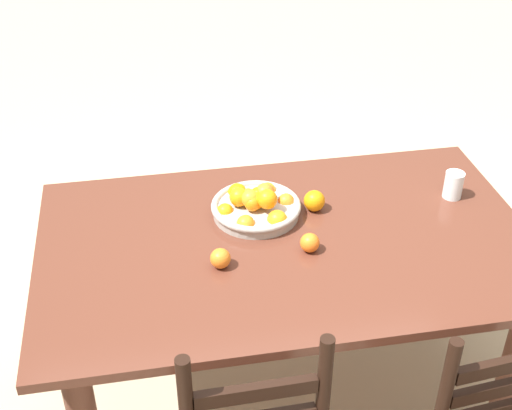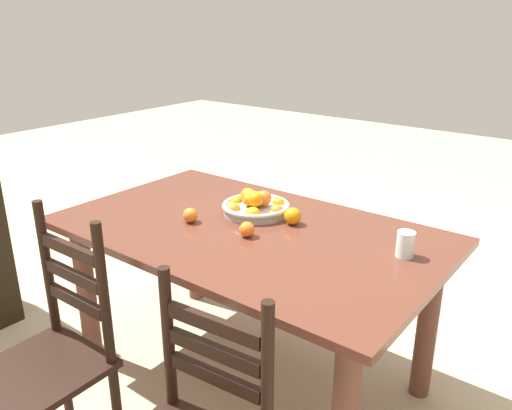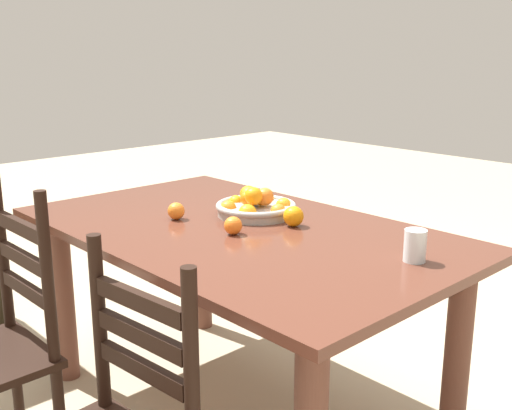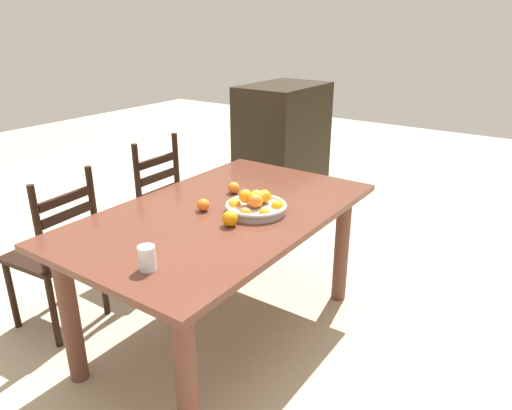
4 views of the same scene
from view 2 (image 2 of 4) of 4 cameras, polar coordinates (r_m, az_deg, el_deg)
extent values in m
plane|color=tan|center=(2.57, -0.88, -18.01)|extent=(12.00, 12.00, 0.00)
cube|color=#552C20|center=(2.20, -0.98, -2.92)|extent=(1.63, 0.98, 0.03)
cylinder|color=brown|center=(2.37, 18.42, -12.36)|extent=(0.09, 0.09, 0.71)
cylinder|color=brown|center=(3.02, -6.84, -4.09)|extent=(0.09, 0.09, 0.71)
cylinder|color=brown|center=(2.61, -18.23, -9.14)|extent=(0.09, 0.09, 0.71)
cylinder|color=black|center=(1.62, -9.67, -14.28)|extent=(0.04, 0.04, 0.47)
cylinder|color=black|center=(1.44, 1.26, -18.68)|extent=(0.04, 0.04, 0.47)
cube|color=black|center=(1.56, -4.50, -18.41)|extent=(0.31, 0.05, 0.04)
cube|color=black|center=(1.51, -4.59, -15.82)|extent=(0.31, 0.05, 0.04)
cube|color=black|center=(1.46, -4.69, -13.04)|extent=(0.31, 0.05, 0.04)
cube|color=black|center=(2.02, -22.54, -16.49)|extent=(0.39, 0.39, 0.03)
cylinder|color=black|center=(2.33, -20.40, -17.53)|extent=(0.04, 0.04, 0.42)
cylinder|color=black|center=(2.08, -22.07, -6.45)|extent=(0.04, 0.04, 0.53)
cylinder|color=black|center=(1.82, -16.47, -9.55)|extent=(0.04, 0.04, 0.53)
cube|color=black|center=(1.98, -19.18, -10.00)|extent=(0.30, 0.03, 0.04)
cube|color=black|center=(1.94, -19.53, -7.39)|extent=(0.30, 0.03, 0.04)
cube|color=black|center=(1.89, -19.89, -4.64)|extent=(0.30, 0.03, 0.04)
cylinder|color=#A6A29B|center=(2.34, 0.00, -0.49)|extent=(0.30, 0.30, 0.04)
torus|color=#A6A29B|center=(2.34, 0.00, -0.07)|extent=(0.31, 0.31, 0.02)
sphere|color=orange|center=(2.40, -2.18, 0.31)|extent=(0.06, 0.06, 0.06)
sphere|color=orange|center=(2.30, -2.49, -0.54)|extent=(0.06, 0.06, 0.06)
sphere|color=orange|center=(2.24, -0.36, -1.09)|extent=(0.07, 0.07, 0.07)
sphere|color=orange|center=(2.29, 2.33, -0.67)|extent=(0.06, 0.06, 0.06)
sphere|color=orange|center=(2.37, 2.47, 0.15)|extent=(0.06, 0.06, 0.06)
sphere|color=orange|center=(2.44, 0.48, 0.74)|extent=(0.07, 0.07, 0.07)
sphere|color=orange|center=(2.27, -0.02, 0.66)|extent=(0.07, 0.07, 0.07)
sphere|color=orange|center=(2.31, -0.33, 0.59)|extent=(0.06, 0.06, 0.06)
sphere|color=orange|center=(2.31, -0.77, 0.55)|extent=(0.06, 0.06, 0.06)
sphere|color=orange|center=(2.31, 0.89, 0.77)|extent=(0.07, 0.07, 0.07)
sphere|color=orange|center=(2.32, -0.66, 0.91)|extent=(0.06, 0.06, 0.06)
sphere|color=orange|center=(2.34, -0.38, 0.93)|extent=(0.06, 0.06, 0.06)
sphere|color=orange|center=(2.37, -0.91, 1.09)|extent=(0.07, 0.07, 0.07)
sphere|color=orange|center=(2.33, 0.43, 0.71)|extent=(0.06, 0.06, 0.06)
sphere|color=orange|center=(2.25, -7.28, -1.14)|extent=(0.06, 0.06, 0.06)
sphere|color=orange|center=(2.09, -1.01, -2.71)|extent=(0.06, 0.06, 0.06)
sphere|color=orange|center=(2.22, 4.08, -1.23)|extent=(0.07, 0.07, 0.07)
cylinder|color=silver|center=(2.00, 16.19, -4.18)|extent=(0.07, 0.07, 0.10)
camera|label=1|loc=(1.79, -66.45, 26.22)|focal=48.70mm
camera|label=3|loc=(0.43, 83.46, -32.35)|focal=42.70mm
camera|label=4|loc=(3.01, 48.46, 14.80)|focal=33.14mm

